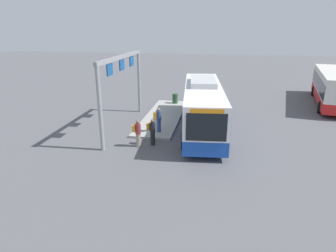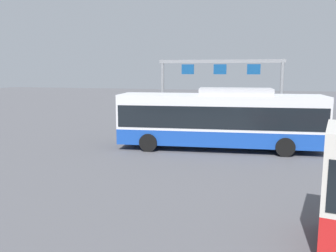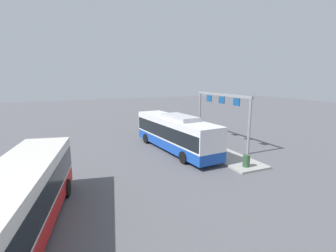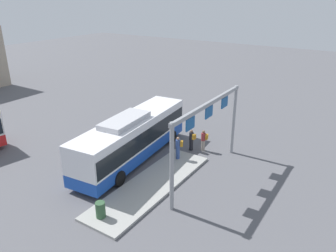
# 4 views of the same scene
# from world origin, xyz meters

# --- Properties ---
(ground_plane) EXTENTS (120.00, 120.00, 0.00)m
(ground_plane) POSITION_xyz_m (0.00, 0.00, 0.00)
(ground_plane) COLOR #56565B
(platform_curb) EXTENTS (10.00, 2.80, 0.16)m
(platform_curb) POSITION_xyz_m (-2.28, -3.25, 0.08)
(platform_curb) COLOR #9E9E99
(platform_curb) RESTS_ON ground
(bus_main) EXTENTS (11.46, 3.56, 3.46)m
(bus_main) POSITION_xyz_m (-0.01, -0.00, 1.81)
(bus_main) COLOR #1947AD
(bus_main) RESTS_ON ground
(bus_background_left) EXTENTS (11.42, 4.62, 3.10)m
(bus_background_left) POSITION_xyz_m (-9.24, 11.50, 1.78)
(bus_background_left) COLOR red
(bus_background_left) RESTS_ON ground
(person_boarding) EXTENTS (0.42, 0.58, 1.67)m
(person_boarding) POSITION_xyz_m (3.96, -3.65, 0.89)
(person_boarding) COLOR gray
(person_boarding) RESTS_ON ground
(person_waiting_near) EXTENTS (0.49, 0.60, 1.67)m
(person_waiting_near) POSITION_xyz_m (1.56, -2.87, 1.05)
(person_waiting_near) COLOR #334C8C
(person_waiting_near) RESTS_ON platform_curb
(person_waiting_mid) EXTENTS (0.40, 0.57, 1.67)m
(person_waiting_mid) POSITION_xyz_m (3.54, -2.84, 0.89)
(person_waiting_mid) COLOR black
(person_waiting_mid) RESTS_ON ground
(platform_sign_gantry) EXTENTS (8.82, 0.24, 5.20)m
(platform_sign_gantry) POSITION_xyz_m (0.63, -5.57, 3.73)
(platform_sign_gantry) COLOR gray
(platform_sign_gantry) RESTS_ON ground
(trash_bin) EXTENTS (0.52, 0.52, 0.90)m
(trash_bin) POSITION_xyz_m (-6.41, -2.92, 0.61)
(trash_bin) COLOR #2D5133
(trash_bin) RESTS_ON platform_curb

